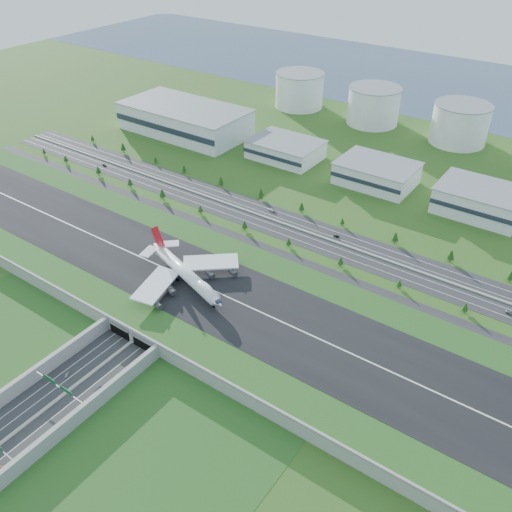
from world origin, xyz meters
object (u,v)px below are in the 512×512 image
Objects in this scene: car_2 at (99,390)px; car_4 at (104,165)px; car_6 at (511,313)px; car_5 at (336,236)px; boeing_747 at (185,273)px; car_0 at (67,374)px; car_7 at (271,210)px; fuel_tank_a at (299,90)px.

car_4 reaches higher than car_2.
car_2 is 252.96m from car_4.
car_2 is at bearing 133.93° from car_6.
car_6 is (116.46, -14.38, 0.10)m from car_5.
boeing_747 reaches higher than car_5.
car_0 is 0.94× the size of car_5.
car_7 is at bearing 115.08° from boeing_747.
fuel_tank_a is 0.69× the size of boeing_747.
car_2 is (131.51, -392.24, -16.69)m from fuel_tank_a.
boeing_747 is 109.95m from car_7.
fuel_tank_a reaches higher than car_4.
car_4 is (-172.00, 90.42, -13.64)m from boeing_747.
car_4 is at bearing 169.85° from boeing_747.
car_0 is at bearing 12.56° from car_7.
fuel_tank_a reaches higher than car_0.
car_4 is at bearing -104.10° from fuel_tank_a.
car_2 is at bearing -10.64° from car_0.
fuel_tank_a reaches higher than car_6.
car_5 is (213.82, 13.36, -0.10)m from car_4.
car_2 is 0.87× the size of car_7.
fuel_tank_a is 229.81m from car_4.
car_4 is (-55.86, -222.30, -16.61)m from fuel_tank_a.
boeing_747 is 12.97× the size of car_6.
car_4 reaches higher than car_5.
car_6 reaches higher than car_4.
car_6 is at bearing 47.05° from boeing_747.
car_7 is (101.91, -204.55, -16.55)m from fuel_tank_a.
boeing_747 is at bearing 113.63° from car_6.
car_2 reaches higher than car_5.
car_4 is at bearing 116.73° from car_0.
car_7 is (-9.48, 190.08, 0.17)m from car_0.
car_5 is at bearing -109.37° from car_2.
fuel_tank_a is 410.39m from car_0.
car_0 is 0.77× the size of car_2.
car_0 is 240.14m from car_4.
car_0 is at bearing -74.24° from fuel_tank_a.
car_4 is at bearing -53.36° from car_2.
fuel_tank_a is at bearing -143.81° from car_7.
car_5 is (157.96, -208.93, -16.71)m from fuel_tank_a.
car_5 is 56.23m from car_7.
fuel_tank_a reaches higher than boeing_747.
car_4 reaches higher than car_0.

